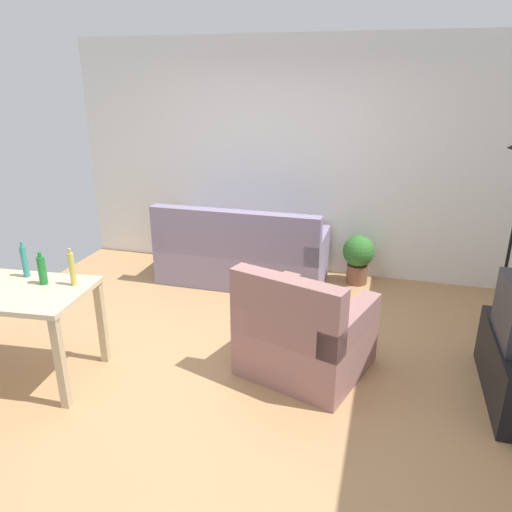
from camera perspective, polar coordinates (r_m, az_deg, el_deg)
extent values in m
cube|color=tan|center=(4.29, -3.16, -11.71)|extent=(5.20, 4.40, 0.02)
cube|color=white|center=(5.83, 3.66, 11.31)|extent=(5.20, 0.10, 2.70)
cube|color=gray|center=(5.71, -1.49, -0.84)|extent=(1.89, 0.84, 0.40)
cube|color=slate|center=(5.25, -2.63, 2.55)|extent=(1.89, 0.16, 0.52)
cube|color=gray|center=(5.42, 7.24, 1.32)|extent=(0.16, 0.84, 0.22)
cube|color=gray|center=(5.90, -9.57, 2.80)|extent=(0.16, 0.84, 0.22)
cylinder|color=black|center=(5.08, 26.02, -8.18)|extent=(0.26, 0.26, 0.03)
cylinder|color=black|center=(4.76, 27.60, 0.94)|extent=(0.03, 0.03, 1.68)
cube|color=#C6B28E|center=(4.13, -27.04, -3.65)|extent=(1.26, 0.81, 0.04)
cube|color=tan|center=(3.77, -21.92, -11.63)|extent=(0.07, 0.07, 0.72)
cube|color=tan|center=(4.23, -17.60, -7.44)|extent=(0.07, 0.07, 0.72)
cylinder|color=brown|center=(5.75, 11.74, -2.06)|extent=(0.24, 0.24, 0.22)
sphere|color=#2D6B28|center=(5.66, 11.94, 0.56)|extent=(0.36, 0.36, 0.36)
cube|color=#996B66|center=(4.05, 5.88, -10.43)|extent=(1.11, 1.07, 0.40)
cube|color=#8C625D|center=(3.56, 3.57, -6.46)|extent=(0.91, 0.43, 0.52)
cube|color=#926661|center=(3.77, 11.07, -7.84)|extent=(0.41, 0.85, 0.22)
cube|color=#926661|center=(4.06, 1.40, -5.25)|extent=(0.41, 0.85, 0.22)
cylinder|color=teal|center=(4.25, -25.47, -0.60)|extent=(0.05, 0.05, 0.25)
cylinder|color=teal|center=(4.21, -25.77, 1.27)|extent=(0.02, 0.02, 0.04)
cylinder|color=#1E722D|center=(4.06, -23.77, -1.58)|extent=(0.06, 0.06, 0.22)
cylinder|color=#1E722D|center=(4.01, -24.03, 0.14)|extent=(0.03, 0.03, 0.04)
cylinder|color=#BCB24C|center=(3.94, -20.73, -1.47)|extent=(0.05, 0.05, 0.26)
cylinder|color=#BCB24C|center=(3.89, -21.00, 0.56)|extent=(0.02, 0.02, 0.04)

